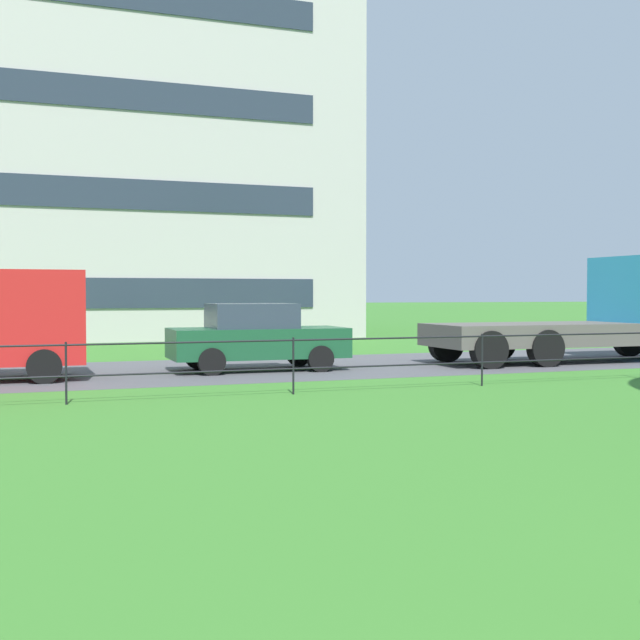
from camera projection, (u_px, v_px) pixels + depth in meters
The scene contains 4 objects.
street_strip at pixel (224, 369), 19.12m from camera, with size 80.00×6.27×0.01m, color #4C4C51.
park_fence at pixel (293, 356), 14.39m from camera, with size 30.52×0.04×1.00m.
car_dark_green_left at pixel (256, 337), 18.86m from camera, with size 4.04×1.89×1.54m.
flatbed_truck_center at pixel (601, 315), 21.59m from camera, with size 7.34×2.55×2.75m.
Camera 1 is at (-4.59, 0.01, 1.76)m, focal length 46.22 mm.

